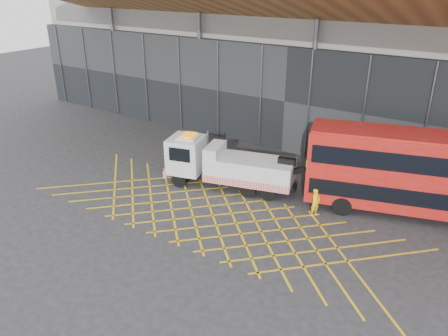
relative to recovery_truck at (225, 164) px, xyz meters
The scene contains 6 objects.
ground_plane 4.25m from the recovery_truck, 116.14° to the right, with size 120.00×120.00×0.00m, color #28272A.
road_markings 4.14m from the recovery_truck, 67.55° to the right, with size 23.16×7.16×0.01m.
construction_building 16.60m from the recovery_truck, 89.29° to the left, with size 55.00×23.97×18.00m.
recovery_truck is the anchor object (origin of this frame).
bus_towed 11.39m from the recovery_truck, 14.95° to the left, with size 12.35×6.05×4.92m.
worker 6.43m from the recovery_truck, ahead, with size 0.61×0.40×1.67m, color yellow.
Camera 1 is at (15.85, -17.97, 12.82)m, focal length 35.00 mm.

